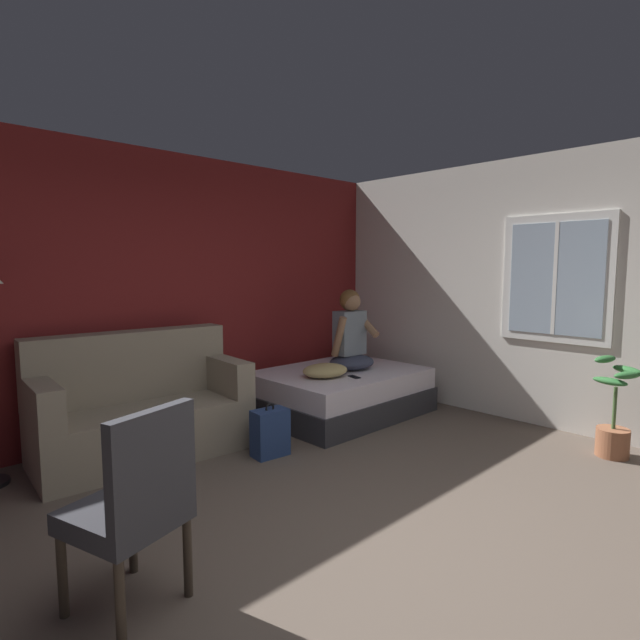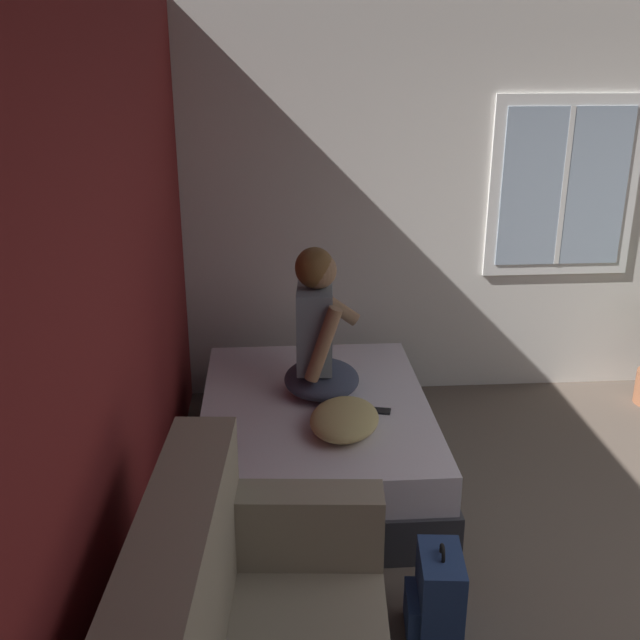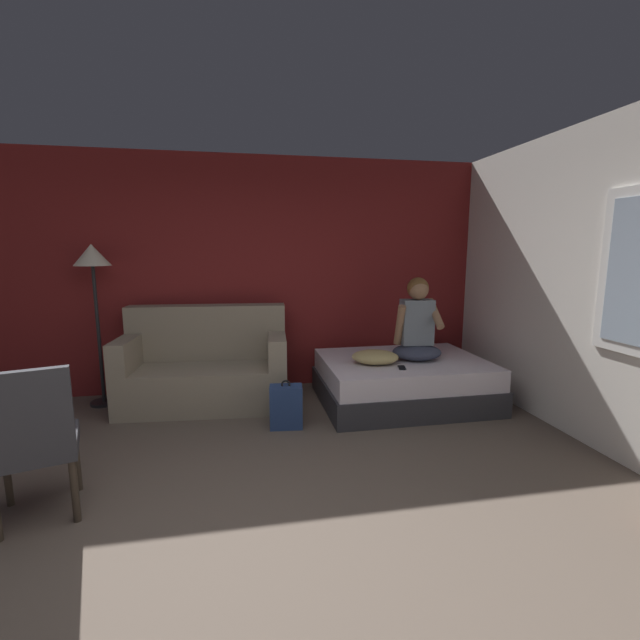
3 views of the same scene
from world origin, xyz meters
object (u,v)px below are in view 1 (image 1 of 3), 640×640
at_px(couch, 141,409).
at_px(potted_plant, 614,422).
at_px(side_chair, 135,502).
at_px(throw_pillow, 325,370).
at_px(person_seated, 351,337).
at_px(backpack, 269,433).
at_px(bed, 340,392).
at_px(cell_phone, 354,377).

relative_size(couch, potted_plant, 2.07).
height_order(side_chair, throw_pillow, side_chair).
height_order(person_seated, backpack, person_seated).
bearing_deg(bed, person_seated, -11.81).
xyz_separation_m(bed, side_chair, (-2.96, -1.54, 0.30)).
height_order(backpack, cell_phone, cell_phone).
relative_size(person_seated, throw_pillow, 1.82).
xyz_separation_m(bed, backpack, (-1.32, -0.44, -0.04)).
distance_m(backpack, cell_phone, 1.21).
bearing_deg(cell_phone, throw_pillow, -30.95).
distance_m(bed, side_chair, 3.35).
distance_m(throw_pillow, potted_plant, 2.60).
bearing_deg(couch, backpack, -45.64).
height_order(bed, side_chair, side_chair).
xyz_separation_m(throw_pillow, cell_phone, (0.21, -0.21, -0.07)).
bearing_deg(cell_phone, backpack, 18.58).
distance_m(person_seated, cell_phone, 0.55).
height_order(couch, throw_pillow, couch).
distance_m(person_seated, backpack, 1.64).
xyz_separation_m(bed, potted_plant, (0.77, -2.46, 0.07)).
xyz_separation_m(backpack, throw_pillow, (0.96, 0.30, 0.36)).
distance_m(person_seated, throw_pillow, 0.58).
bearing_deg(person_seated, throw_pillow, -168.06).
height_order(side_chair, potted_plant, side_chair).
bearing_deg(bed, backpack, -161.68).
xyz_separation_m(side_chair, potted_plant, (3.72, -0.92, -0.23)).
distance_m(bed, person_seated, 0.62).
height_order(side_chair, cell_phone, side_chair).
height_order(couch, side_chair, couch).
bearing_deg(couch, throw_pillow, -15.63).
distance_m(backpack, potted_plant, 2.91).
bearing_deg(person_seated, couch, 170.30).
xyz_separation_m(bed, person_seated, (0.13, -0.03, 0.60)).
xyz_separation_m(side_chair, backpack, (1.64, 1.11, -0.34)).
relative_size(person_seated, potted_plant, 1.03).
relative_size(bed, throw_pillow, 3.67).
distance_m(couch, cell_phone, 2.06).
relative_size(side_chair, backpack, 2.14).
relative_size(bed, couch, 1.00).
bearing_deg(person_seated, cell_phone, -132.06).
xyz_separation_m(couch, person_seated, (2.22, -0.38, 0.44)).
relative_size(bed, person_seated, 2.01).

